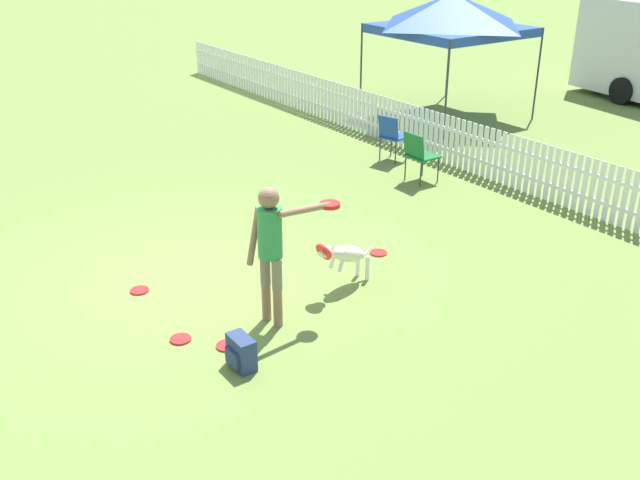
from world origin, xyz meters
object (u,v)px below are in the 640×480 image
at_px(frisbee_far_scatter, 227,346).
at_px(folding_chair_center, 391,134).
at_px(frisbee_near_dog, 379,253).
at_px(frisbee_midfield, 140,290).
at_px(backpack_on_grass, 241,353).
at_px(frisbee_near_handler, 181,339).
at_px(leaping_dog, 346,254).
at_px(folding_chair_blue_left, 419,152).
at_px(handler_person, 273,240).
at_px(canopy_tent_main, 452,14).

height_order(frisbee_far_scatter, folding_chair_center, folding_chair_center).
xyz_separation_m(frisbee_near_dog, frisbee_midfield, (-0.90, -3.22, 0.00)).
bearing_deg(frisbee_near_dog, backpack_on_grass, -65.95).
bearing_deg(frisbee_near_handler, frisbee_midfield, 177.29).
distance_m(leaping_dog, folding_chair_blue_left, 4.22).
bearing_deg(frisbee_near_handler, leaping_dog, 88.98).
bearing_deg(handler_person, folding_chair_blue_left, 109.29).
distance_m(frisbee_midfield, backpack_on_grass, 2.24).
bearing_deg(folding_chair_center, folding_chair_blue_left, 148.28).
bearing_deg(frisbee_near_dog, frisbee_far_scatter, -73.04).
relative_size(backpack_on_grass, canopy_tent_main, 0.12).
height_order(frisbee_near_dog, folding_chair_blue_left, folding_chair_blue_left).
distance_m(leaping_dog, backpack_on_grass, 2.18).
relative_size(leaping_dog, frisbee_near_dog, 4.50).
bearing_deg(handler_person, backpack_on_grass, -63.62).
relative_size(frisbee_near_handler, canopy_tent_main, 0.08).
relative_size(handler_person, frisbee_near_handler, 7.04).
height_order(backpack_on_grass, canopy_tent_main, canopy_tent_main).
relative_size(leaping_dog, folding_chair_blue_left, 1.18).
bearing_deg(canopy_tent_main, frisbee_near_dog, -50.79).
xyz_separation_m(leaping_dog, frisbee_near_handler, (-0.04, -2.31, -0.45)).
bearing_deg(folding_chair_blue_left, frisbee_near_dog, 128.79).
bearing_deg(frisbee_near_handler, backpack_on_grass, 19.53).
height_order(handler_person, backpack_on_grass, handler_person).
xyz_separation_m(handler_person, frisbee_near_dog, (-0.74, 2.19, -1.05)).
bearing_deg(folding_chair_blue_left, backpack_on_grass, 121.76).
bearing_deg(handler_person, leaping_dog, 90.34).
distance_m(frisbee_near_dog, canopy_tent_main, 8.38).
relative_size(leaping_dog, folding_chair_center, 1.18).
height_order(frisbee_near_handler, frisbee_far_scatter, same).
xyz_separation_m(handler_person, leaping_dog, (-0.23, 1.21, -0.60)).
distance_m(handler_person, folding_chair_center, 6.38).
xyz_separation_m(frisbee_midfield, folding_chair_blue_left, (-1.03, 5.69, 0.54)).
relative_size(handler_person, frisbee_near_dog, 7.04).
height_order(frisbee_near_dog, canopy_tent_main, canopy_tent_main).
xyz_separation_m(handler_person, canopy_tent_main, (-5.83, 8.43, 1.28)).
bearing_deg(folding_chair_blue_left, leaping_dog, 126.11).
relative_size(frisbee_near_dog, frisbee_far_scatter, 1.00).
relative_size(frisbee_near_handler, folding_chair_blue_left, 0.26).
height_order(folding_chair_blue_left, folding_chair_center, folding_chair_blue_left).
height_order(frisbee_near_dog, backpack_on_grass, backpack_on_grass).
bearing_deg(canopy_tent_main, frisbee_near_handler, -59.73).
bearing_deg(folding_chair_blue_left, handler_person, 120.66).
bearing_deg(frisbee_midfield, folding_chair_blue_left, 100.24).
xyz_separation_m(frisbee_far_scatter, folding_chair_center, (-4.02, 5.78, 0.54)).
distance_m(folding_chair_center, canopy_tent_main, 4.30).
bearing_deg(frisbee_near_handler, canopy_tent_main, 120.27).
distance_m(frisbee_near_dog, backpack_on_grass, 3.26).
bearing_deg(frisbee_midfield, folding_chair_center, 110.16).
height_order(frisbee_near_handler, folding_chair_blue_left, folding_chair_blue_left).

